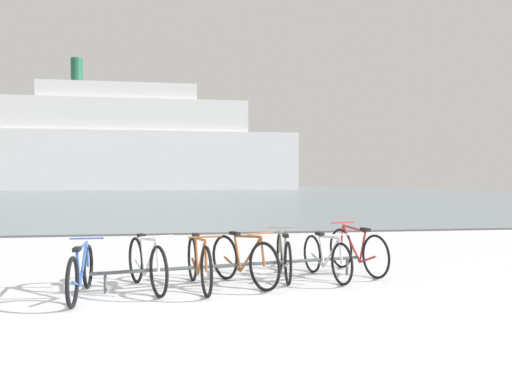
{
  "coord_description": "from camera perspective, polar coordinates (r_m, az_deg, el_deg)",
  "views": [
    {
      "loc": [
        0.31,
        -3.8,
        1.56
      ],
      "look_at": [
        1.56,
        4.98,
        1.33
      ],
      "focal_mm": 33.37,
      "sensor_mm": 36.0,
      "label": 1
    }
  ],
  "objects": [
    {
      "name": "ferry_ship",
      "position": [
        80.45,
        -15.22,
        5.3
      ],
      "size": [
        54.24,
        10.76,
        20.94
      ],
      "color": "white",
      "rests_on": "ground"
    },
    {
      "name": "bicycle_1",
      "position": [
        6.98,
        -12.99,
        -8.4
      ],
      "size": [
        0.74,
        1.63,
        0.82
      ],
      "color": "black",
      "rests_on": "ground"
    },
    {
      "name": "bicycle_4",
      "position": [
        7.64,
        3.32,
        -7.65
      ],
      "size": [
        0.46,
        1.72,
        0.77
      ],
      "color": "black",
      "rests_on": "ground"
    },
    {
      "name": "bicycle_6",
      "position": [
        8.2,
        12.02,
        -6.89
      ],
      "size": [
        0.57,
        1.65,
        0.82
      ],
      "color": "black",
      "rests_on": "ground"
    },
    {
      "name": "bicycle_0",
      "position": [
        6.8,
        -20.26,
        -9.0
      ],
      "size": [
        0.46,
        1.7,
        0.74
      ],
      "color": "black",
      "rests_on": "ground"
    },
    {
      "name": "bicycle_3",
      "position": [
        7.11,
        -1.5,
        -8.18
      ],
      "size": [
        0.86,
        1.51,
        0.82
      ],
      "color": "black",
      "rests_on": "ground"
    },
    {
      "name": "bicycle_5",
      "position": [
        7.65,
        8.41,
        -7.72
      ],
      "size": [
        0.48,
        1.63,
        0.75
      ],
      "color": "black",
      "rests_on": "ground"
    },
    {
      "name": "ground",
      "position": [
        57.73,
        -8.39,
        -0.14
      ],
      "size": [
        80.0,
        132.0,
        0.08
      ],
      "color": "silver"
    },
    {
      "name": "bicycle_2",
      "position": [
        6.93,
        -6.86,
        -8.47
      ],
      "size": [
        0.47,
        1.75,
        0.81
      ],
      "color": "black",
      "rests_on": "ground"
    },
    {
      "name": "bike_rack",
      "position": [
        7.24,
        -2.32,
        -8.81
      ],
      "size": [
        4.13,
        0.88,
        0.31
      ],
      "color": "#4C5156",
      "rests_on": "ground"
    }
  ]
}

